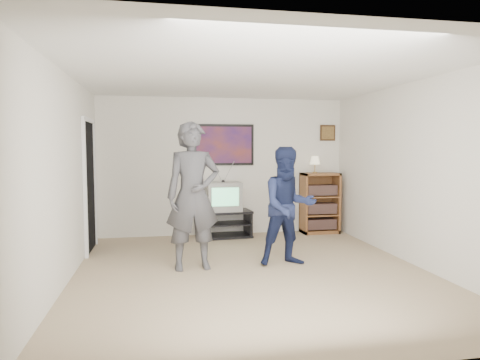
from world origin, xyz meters
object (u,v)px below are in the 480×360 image
object	(u,v)px
media_stand	(224,224)
crt_television	(223,196)
bookshelf	(320,203)
person_short	(288,206)
person_tall	(193,196)

from	to	relation	value
media_stand	crt_television	bearing A→B (deg)	175.53
bookshelf	person_short	size ratio (longest dim) A/B	0.70
bookshelf	person_tall	size ratio (longest dim) A/B	0.58
media_stand	person_short	bearing A→B (deg)	-77.47
bookshelf	person_tall	distance (m)	3.22
media_stand	bookshelf	distance (m)	1.86
person_short	person_tall	bearing A→B (deg)	174.99
bookshelf	person_short	distance (m)	2.36
crt_television	person_tall	bearing A→B (deg)	-111.64
crt_television	person_tall	size ratio (longest dim) A/B	0.31
crt_television	bookshelf	size ratio (longest dim) A/B	0.54
media_stand	bookshelf	bearing A→B (deg)	-2.90
crt_television	person_tall	xyz separation A→B (m)	(-0.68, -1.91, 0.24)
media_stand	person_tall	xyz separation A→B (m)	(-0.69, -1.91, 0.73)
crt_television	bookshelf	world-z (taller)	bookshelf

